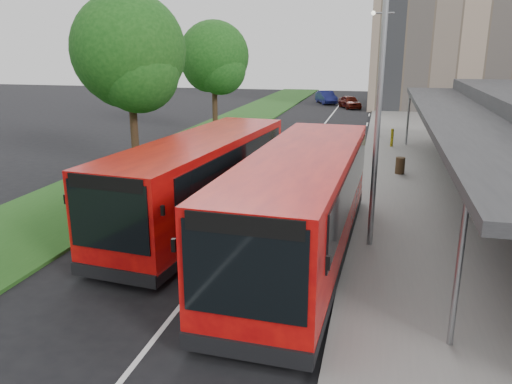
# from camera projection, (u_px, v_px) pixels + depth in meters

# --- Properties ---
(ground) EXTENTS (120.00, 120.00, 0.00)m
(ground) POSITION_uv_depth(u_px,v_px,m) (216.00, 261.00, 14.15)
(ground) COLOR black
(ground) RESTS_ON ground
(pavement) EXTENTS (5.00, 80.00, 0.15)m
(pavement) POSITION_uv_depth(u_px,v_px,m) (407.00, 143.00, 31.38)
(pavement) COLOR slate
(pavement) RESTS_ON ground
(grass_verge) EXTENTS (5.00, 80.00, 0.10)m
(grass_verge) POSITION_uv_depth(u_px,v_px,m) (211.00, 135.00, 34.40)
(grass_verge) COLOR #1F4E19
(grass_verge) RESTS_ON ground
(lane_centre_line) EXTENTS (0.12, 70.00, 0.01)m
(lane_centre_line) POSITION_uv_depth(u_px,v_px,m) (300.00, 155.00, 28.13)
(lane_centre_line) COLOR silver
(lane_centre_line) RESTS_ON ground
(kerb_dashes) EXTENTS (0.12, 56.00, 0.01)m
(kerb_dashes) POSITION_uv_depth(u_px,v_px,m) (362.00, 145.00, 31.09)
(kerb_dashes) COLOR silver
(kerb_dashes) RESTS_ON ground
(office_block) EXTENTS (22.00, 12.00, 18.00)m
(office_block) POSITION_uv_depth(u_px,v_px,m) (492.00, 13.00, 47.56)
(office_block) COLOR tan
(office_block) RESTS_ON ground
(tree_mid) EXTENTS (5.17, 5.17, 8.31)m
(tree_mid) POSITION_uv_depth(u_px,v_px,m) (130.00, 58.00, 22.72)
(tree_mid) COLOR #311E13
(tree_mid) RESTS_ON ground
(tree_far) EXTENTS (4.78, 4.78, 7.67)m
(tree_far) POSITION_uv_depth(u_px,v_px,m) (214.00, 61.00, 34.02)
(tree_far) COLOR #311E13
(tree_far) RESTS_ON ground
(lamp_post_near) EXTENTS (1.44, 0.28, 8.00)m
(lamp_post_near) POSITION_uv_depth(u_px,v_px,m) (377.00, 90.00, 13.75)
(lamp_post_near) COLOR gray
(lamp_post_near) RESTS_ON pavement
(lamp_post_far) EXTENTS (1.44, 0.28, 8.00)m
(lamp_post_far) POSITION_uv_depth(u_px,v_px,m) (381.00, 66.00, 32.39)
(lamp_post_far) COLOR gray
(lamp_post_far) RESTS_ON pavement
(bus_main) EXTENTS (3.18, 11.04, 3.10)m
(bus_main) POSITION_uv_depth(u_px,v_px,m) (302.00, 205.00, 13.96)
(bus_main) COLOR red
(bus_main) RESTS_ON ground
(bus_second) EXTENTS (3.61, 10.64, 2.96)m
(bus_second) POSITION_uv_depth(u_px,v_px,m) (202.00, 181.00, 16.79)
(bus_second) COLOR red
(bus_second) RESTS_ON ground
(litter_bin) EXTENTS (0.44, 0.44, 0.77)m
(litter_bin) POSITION_uv_depth(u_px,v_px,m) (400.00, 166.00, 23.30)
(litter_bin) COLOR #3B2A18
(litter_bin) RESTS_ON pavement
(bollard) EXTENTS (0.20, 0.20, 1.06)m
(bollard) POSITION_uv_depth(u_px,v_px,m) (392.00, 138.00, 29.72)
(bollard) COLOR yellow
(bollard) RESTS_ON pavement
(car_near) EXTENTS (2.79, 3.99, 1.26)m
(car_near) POSITION_uv_depth(u_px,v_px,m) (350.00, 102.00, 49.93)
(car_near) COLOR #53140B
(car_near) RESTS_ON ground
(car_far) EXTENTS (2.88, 4.36, 1.36)m
(car_far) POSITION_uv_depth(u_px,v_px,m) (326.00, 97.00, 54.11)
(car_far) COLOR navy
(car_far) RESTS_ON ground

